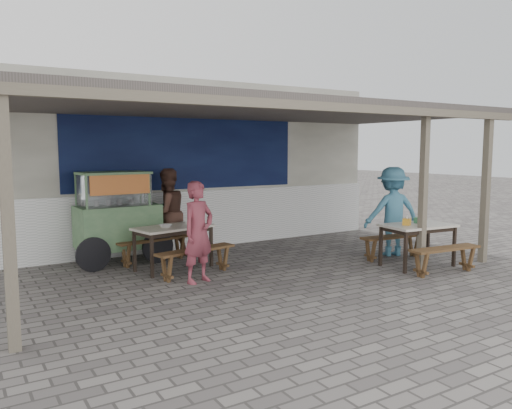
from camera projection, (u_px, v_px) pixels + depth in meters
The scene contains 17 objects.
ground at pixel (276, 278), 8.01m from camera, with size 60.00×60.00×0.00m, color slate.
back_wall at pixel (185, 165), 10.86m from camera, with size 9.00×1.28×3.50m.
warung_roof at pixel (248, 111), 8.48m from camera, with size 9.00×4.21×2.81m.
table_left at pixel (173, 231), 8.57m from camera, with size 1.43×0.93×0.75m.
bench_left_street at pixel (196, 256), 8.14m from camera, with size 1.45×0.56×0.45m.
bench_left_wall at pixel (154, 245), 9.07m from camera, with size 1.45×0.56×0.45m.
table_right at pixel (418, 229), 8.78m from camera, with size 1.30×0.85×0.75m.
bench_right_street at pixel (445, 254), 8.25m from camera, with size 1.36×0.40×0.45m.
bench_right_wall at pixel (393, 242), 9.38m from camera, with size 1.36×0.40×0.45m.
vendor_cart at pixel (117, 214), 8.98m from camera, with size 2.07×0.90×1.67m.
patron_street_side at pixel (198, 232), 7.71m from camera, with size 0.58×0.38×1.58m, color brown.
patron_wall_side at pixel (167, 213), 9.54m from camera, with size 0.83×0.64×1.70m, color #4E3227.
patron_right_table at pixel (392, 211), 9.67m from camera, with size 1.12×0.64×1.73m, color teal.
tissue_box at pixel (407, 222), 8.67m from camera, with size 0.12×0.12×0.12m, color gold.
donation_box at pixel (418, 220), 8.92m from camera, with size 0.16×0.10×0.10m, color #377C4C.
condiment_jar at pixel (187, 221), 8.85m from camera, with size 0.09×0.09×0.10m, color silver.
condiment_bowl at pixel (166, 226), 8.43m from camera, with size 0.20×0.20×0.05m, color silver.
Camera 1 is at (-4.35, -6.52, 2.07)m, focal length 35.00 mm.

